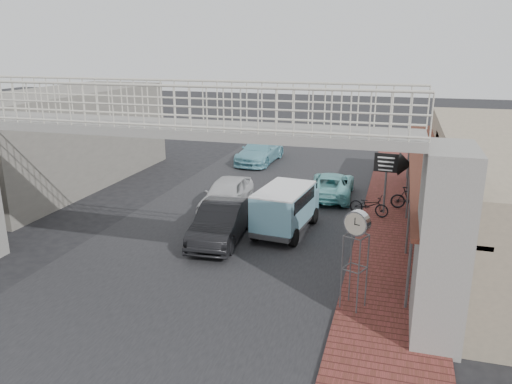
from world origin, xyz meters
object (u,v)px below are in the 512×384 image
Objects in this scene: street_clock at (357,228)px; white_hatchback at (227,194)px; motorcycle_far at (410,198)px; angkot_curb at (331,185)px; dark_sedan at (221,222)px; angkot_van at (286,204)px; arrow_sign at (403,165)px; motorcycle_near at (369,205)px; angkot_far at (260,151)px.

white_hatchback is at bearing 152.96° from street_clock.
street_clock reaches higher than motorcycle_far.
angkot_curb reaches higher than motorcycle_far.
angkot_curb is at bearing 59.90° from dark_sedan.
angkot_van is at bearing 75.77° from angkot_curb.
white_hatchback is 7.91m from arrow_sign.
white_hatchback is 1.07× the size of angkot_van.
street_clock is at bearing 98.41° from angkot_curb.
street_clock is (5.44, -3.95, 1.76)m from dark_sedan.
angkot_van is 2.28× the size of motorcycle_near.
dark_sedan is 2.72m from angkot_van.
angkot_van reaches higher than white_hatchback.
motorcycle_far is at bearing -36.09° from angkot_far.
dark_sedan reaches higher than angkot_curb.
dark_sedan is 6.95m from street_clock.
motorcycle_far is 10.01m from street_clock.
motorcycle_far is (7.03, 5.75, -0.13)m from dark_sedan.
white_hatchback is 1.55× the size of arrow_sign.
arrow_sign is (6.60, 4.79, 1.61)m from dark_sedan.
motorcycle_near is 2.21m from motorcycle_far.
angkot_van is at bearing 142.95° from street_clock.
motorcycle_far is at bearing 71.90° from arrow_sign.
arrow_sign is (1.30, 0.42, 1.79)m from motorcycle_near.
white_hatchback is at bearing -79.84° from angkot_far.
angkot_curb is 1.59× the size of arrow_sign.
motorcycle_near is at bearing 126.97° from motorcycle_far.
angkot_van is at bearing 147.84° from motorcycle_near.
angkot_far is at bearing 94.63° from dark_sedan.
arrow_sign reaches higher than motorcycle_far.
white_hatchback is at bearing 34.74° from angkot_curb.
angkot_far is at bearing 136.26° from street_clock.
street_clock is (-1.59, -9.70, 1.90)m from motorcycle_far.
angkot_far is 2.88× the size of motorcycle_near.
dark_sedan reaches higher than white_hatchback.
angkot_van is at bearing 30.55° from dark_sedan.
angkot_far reaches higher than angkot_curb.
white_hatchback is 5.48m from angkot_curb.
angkot_van is 2.36× the size of motorcycle_far.
angkot_van is (4.42, -11.80, 0.47)m from angkot_far.
angkot_van is 1.39× the size of street_clock.
arrow_sign is (7.66, 1.16, 1.62)m from white_hatchback.
angkot_van is (3.24, -2.08, 0.47)m from white_hatchback.
dark_sedan is at bearing -138.16° from arrow_sign.
angkot_curb is 1.10× the size of angkot_van.
angkot_van is at bearing -66.19° from angkot_far.
angkot_far is at bearing -51.93° from angkot_curb.
arrow_sign reaches higher than dark_sedan.
arrow_sign is at bearing 6.67° from white_hatchback.
angkot_far is 11.98m from motorcycle_far.
angkot_van is at bearing 129.16° from motorcycle_far.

